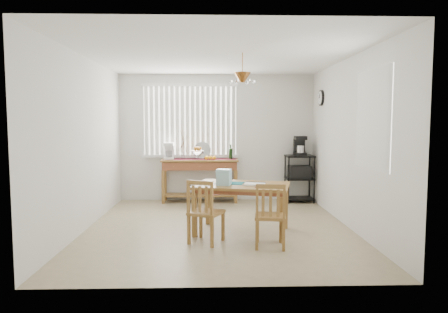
{
  "coord_description": "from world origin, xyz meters",
  "views": [
    {
      "loc": [
        -0.09,
        -6.03,
        1.6
      ],
      "look_at": [
        0.1,
        0.55,
        1.05
      ],
      "focal_mm": 32.0,
      "sensor_mm": 36.0,
      "label": 1
    }
  ],
  "objects_px": {
    "wire_cart": "(299,174)",
    "cart_items": "(300,146)",
    "dining_table": "(242,190)",
    "sideboard": "(200,170)",
    "chair_right": "(270,216)",
    "chair_left": "(205,212)"
  },
  "relations": [
    {
      "from": "dining_table",
      "to": "chair_left",
      "type": "height_order",
      "value": "chair_left"
    },
    {
      "from": "sideboard",
      "to": "chair_right",
      "type": "relative_size",
      "value": 1.83
    },
    {
      "from": "dining_table",
      "to": "chair_left",
      "type": "relative_size",
      "value": 1.75
    },
    {
      "from": "sideboard",
      "to": "cart_items",
      "type": "distance_m",
      "value": 2.07
    },
    {
      "from": "cart_items",
      "to": "sideboard",
      "type": "bearing_deg",
      "value": 179.54
    },
    {
      "from": "cart_items",
      "to": "dining_table",
      "type": "distance_m",
      "value": 2.7
    },
    {
      "from": "chair_left",
      "to": "chair_right",
      "type": "relative_size",
      "value": 1.02
    },
    {
      "from": "dining_table",
      "to": "cart_items",
      "type": "bearing_deg",
      "value": 59.6
    },
    {
      "from": "chair_right",
      "to": "sideboard",
      "type": "bearing_deg",
      "value": 108.08
    },
    {
      "from": "sideboard",
      "to": "cart_items",
      "type": "bearing_deg",
      "value": -0.46
    },
    {
      "from": "chair_right",
      "to": "cart_items",
      "type": "bearing_deg",
      "value": 71.15
    },
    {
      "from": "cart_items",
      "to": "chair_right",
      "type": "distance_m",
      "value": 3.27
    },
    {
      "from": "sideboard",
      "to": "cart_items",
      "type": "xyz_separation_m",
      "value": [
        2.02,
        -0.02,
        0.48
      ]
    },
    {
      "from": "sideboard",
      "to": "wire_cart",
      "type": "relative_size",
      "value": 1.63
    },
    {
      "from": "cart_items",
      "to": "dining_table",
      "type": "xyz_separation_m",
      "value": [
        -1.34,
        -2.29,
        -0.5
      ]
    },
    {
      "from": "sideboard",
      "to": "dining_table",
      "type": "xyz_separation_m",
      "value": [
        0.68,
        -2.3,
        -0.02
      ]
    },
    {
      "from": "sideboard",
      "to": "chair_right",
      "type": "distance_m",
      "value": 3.2
    },
    {
      "from": "wire_cart",
      "to": "dining_table",
      "type": "xyz_separation_m",
      "value": [
        -1.34,
        -2.28,
        0.06
      ]
    },
    {
      "from": "cart_items",
      "to": "wire_cart",
      "type": "bearing_deg",
      "value": -90.0
    },
    {
      "from": "cart_items",
      "to": "chair_left",
      "type": "xyz_separation_m",
      "value": [
        -1.87,
        -2.8,
        -0.71
      ]
    },
    {
      "from": "wire_cart",
      "to": "cart_items",
      "type": "bearing_deg",
      "value": 90.0
    },
    {
      "from": "cart_items",
      "to": "dining_table",
      "type": "bearing_deg",
      "value": -120.4
    }
  ]
}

